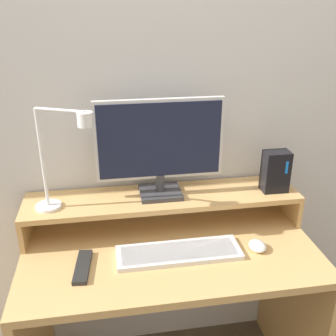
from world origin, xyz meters
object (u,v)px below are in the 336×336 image
(desk_lamp, at_px, (63,156))
(remote_control, at_px, (83,267))
(router_dock, at_px, (275,171))
(mouse, at_px, (257,246))
(monitor, at_px, (160,145))
(keyboard, at_px, (179,252))

(desk_lamp, distance_m, remote_control, 0.40)
(router_dock, height_order, mouse, router_dock)
(desk_lamp, bearing_deg, remote_control, -76.10)
(monitor, bearing_deg, router_dock, -5.09)
(keyboard, bearing_deg, mouse, -2.89)
(desk_lamp, relative_size, router_dock, 2.28)
(keyboard, distance_m, mouse, 0.30)
(mouse, relative_size, remote_control, 0.43)
(desk_lamp, xyz_separation_m, router_dock, (0.84, 0.03, -0.14))
(monitor, relative_size, router_dock, 2.89)
(desk_lamp, distance_m, mouse, 0.80)
(mouse, bearing_deg, monitor, 143.81)
(monitor, bearing_deg, mouse, -36.19)
(mouse, bearing_deg, keyboard, 177.11)
(desk_lamp, bearing_deg, mouse, -13.74)
(monitor, relative_size, desk_lamp, 1.27)
(router_dock, xyz_separation_m, keyboard, (-0.44, -0.19, -0.22))
(monitor, relative_size, remote_control, 2.68)
(mouse, xyz_separation_m, remote_control, (-0.66, -0.01, -0.01))
(monitor, distance_m, keyboard, 0.42)
(monitor, bearing_deg, desk_lamp, -168.16)
(desk_lamp, bearing_deg, monitor, 11.84)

